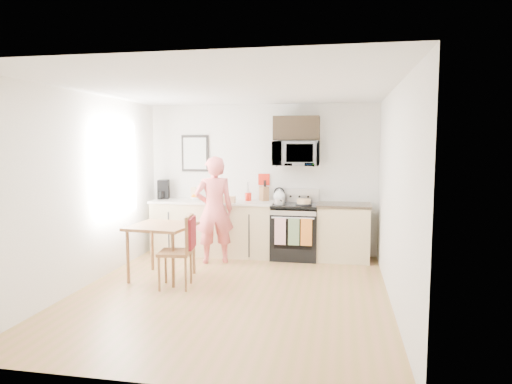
% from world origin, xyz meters
% --- Properties ---
extents(floor, '(4.60, 4.60, 0.00)m').
position_xyz_m(floor, '(0.00, 0.00, 0.00)').
color(floor, olive).
rests_on(floor, ground).
extents(back_wall, '(4.00, 0.04, 2.60)m').
position_xyz_m(back_wall, '(0.00, 2.30, 1.30)').
color(back_wall, silver).
rests_on(back_wall, floor).
extents(front_wall, '(4.00, 0.04, 2.60)m').
position_xyz_m(front_wall, '(0.00, -2.30, 1.30)').
color(front_wall, silver).
rests_on(front_wall, floor).
extents(left_wall, '(0.04, 4.60, 2.60)m').
position_xyz_m(left_wall, '(-2.00, 0.00, 1.30)').
color(left_wall, silver).
rests_on(left_wall, floor).
extents(right_wall, '(0.04, 4.60, 2.60)m').
position_xyz_m(right_wall, '(2.00, 0.00, 1.30)').
color(right_wall, silver).
rests_on(right_wall, floor).
extents(ceiling, '(4.00, 4.60, 0.04)m').
position_xyz_m(ceiling, '(0.00, 0.00, 2.60)').
color(ceiling, silver).
rests_on(ceiling, back_wall).
extents(window, '(0.06, 1.40, 1.50)m').
position_xyz_m(window, '(-1.96, 0.80, 1.55)').
color(window, white).
rests_on(window, left_wall).
extents(cabinet_left, '(2.10, 0.60, 0.90)m').
position_xyz_m(cabinet_left, '(-0.80, 2.00, 0.45)').
color(cabinet_left, tan).
rests_on(cabinet_left, floor).
extents(countertop_left, '(2.14, 0.64, 0.04)m').
position_xyz_m(countertop_left, '(-0.80, 2.00, 0.92)').
color(countertop_left, beige).
rests_on(countertop_left, cabinet_left).
extents(cabinet_right, '(0.84, 0.60, 0.90)m').
position_xyz_m(cabinet_right, '(1.43, 2.00, 0.45)').
color(cabinet_right, tan).
rests_on(cabinet_right, floor).
extents(countertop_right, '(0.88, 0.64, 0.04)m').
position_xyz_m(countertop_right, '(1.43, 2.00, 0.92)').
color(countertop_right, black).
rests_on(countertop_right, cabinet_right).
extents(range, '(0.76, 0.70, 1.16)m').
position_xyz_m(range, '(0.63, 1.98, 0.44)').
color(range, black).
rests_on(range, floor).
extents(microwave, '(0.76, 0.51, 0.42)m').
position_xyz_m(microwave, '(0.63, 2.08, 1.76)').
color(microwave, '#BABABF').
rests_on(microwave, back_wall).
extents(upper_cabinet, '(0.76, 0.35, 0.40)m').
position_xyz_m(upper_cabinet, '(0.63, 2.12, 2.18)').
color(upper_cabinet, black).
rests_on(upper_cabinet, back_wall).
extents(wall_art, '(0.50, 0.04, 0.65)m').
position_xyz_m(wall_art, '(-1.20, 2.28, 1.75)').
color(wall_art, black).
rests_on(wall_art, back_wall).
extents(wall_trivet, '(0.20, 0.02, 0.20)m').
position_xyz_m(wall_trivet, '(0.05, 2.28, 1.30)').
color(wall_trivet, '#B01C0F').
rests_on(wall_trivet, back_wall).
extents(person, '(0.74, 0.63, 1.72)m').
position_xyz_m(person, '(-0.62, 1.45, 0.86)').
color(person, '#E23E44').
rests_on(person, floor).
extents(dining_table, '(0.83, 0.83, 0.78)m').
position_xyz_m(dining_table, '(-1.12, 0.46, 0.69)').
color(dining_table, brown).
rests_on(dining_table, floor).
extents(chair, '(0.51, 0.47, 0.98)m').
position_xyz_m(chair, '(-0.64, 0.12, 0.63)').
color(chair, brown).
rests_on(chair, floor).
extents(knife_block, '(0.18, 0.19, 0.25)m').
position_xyz_m(knife_block, '(0.07, 2.16, 1.06)').
color(knife_block, brown).
rests_on(knife_block, countertop_left).
extents(utensil_crock, '(0.11, 0.11, 0.33)m').
position_xyz_m(utensil_crock, '(-0.19, 2.11, 1.07)').
color(utensil_crock, '#B01C0F').
rests_on(utensil_crock, countertop_left).
extents(fruit_bowl, '(0.27, 0.27, 0.11)m').
position_xyz_m(fruit_bowl, '(-1.11, 2.05, 0.98)').
color(fruit_bowl, white).
rests_on(fruit_bowl, countertop_left).
extents(milk_carton, '(0.09, 0.09, 0.22)m').
position_xyz_m(milk_carton, '(-1.16, 2.06, 1.05)').
color(milk_carton, tan).
rests_on(milk_carton, countertop_left).
extents(coffee_maker, '(0.24, 0.30, 0.34)m').
position_xyz_m(coffee_maker, '(-1.75, 2.11, 1.10)').
color(coffee_maker, black).
rests_on(coffee_maker, countertop_left).
extents(bread_bag, '(0.31, 0.16, 0.11)m').
position_xyz_m(bread_bag, '(-0.50, 1.78, 0.99)').
color(bread_bag, tan).
rests_on(bread_bag, countertop_left).
extents(cake, '(0.28, 0.28, 0.09)m').
position_xyz_m(cake, '(0.78, 1.89, 0.97)').
color(cake, black).
rests_on(cake, range).
extents(kettle, '(0.21, 0.21, 0.26)m').
position_xyz_m(kettle, '(0.35, 2.08, 1.04)').
color(kettle, white).
rests_on(kettle, range).
extents(pot, '(0.18, 0.31, 0.09)m').
position_xyz_m(pot, '(0.38, 1.83, 0.97)').
color(pot, '#BABABF').
rests_on(pot, range).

